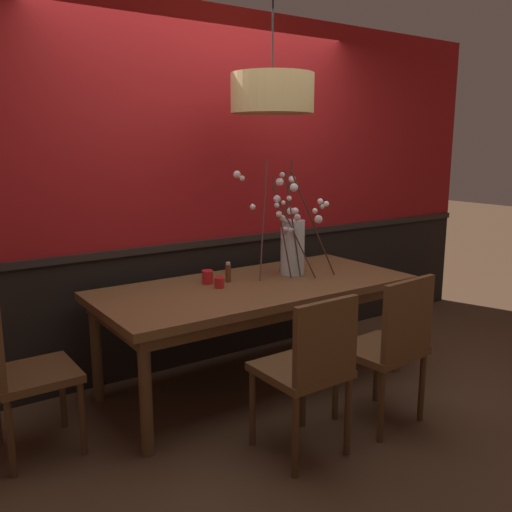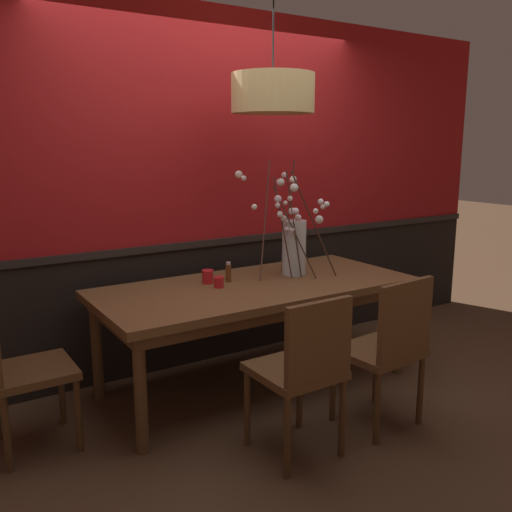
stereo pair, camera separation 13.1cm
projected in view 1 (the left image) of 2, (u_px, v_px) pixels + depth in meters
The scene contains 13 objects.
ground_plane at pixel (256, 384), 3.88m from camera, with size 24.00×24.00×0.00m, color #4C3321.
back_wall at pixel (207, 192), 4.14m from camera, with size 5.71×0.14×2.64m.
dining_table at pixel (256, 295), 3.75m from camera, with size 2.16×0.97×0.73m.
chair_near_side_right at pixel (391, 342), 3.23m from camera, with size 0.48×0.44×0.92m.
chair_head_west_end at pixel (18, 364), 2.90m from camera, with size 0.42×0.43×0.96m.
chair_far_side_right at pixel (232, 279), 4.71m from camera, with size 0.46×0.46×0.94m.
chair_far_side_left at pixel (154, 293), 4.31m from camera, with size 0.44×0.43×0.92m.
chair_near_side_left at pixel (309, 366), 2.90m from camera, with size 0.43×0.44×0.90m.
vase_with_blossoms at pixel (292, 243), 3.95m from camera, with size 0.55×0.65×0.82m.
candle_holder_nearer_center at pixel (219, 282), 3.62m from camera, with size 0.07×0.07×0.07m.
candle_holder_nearer_edge at pixel (207, 277), 3.72m from camera, with size 0.08×0.08×0.09m.
condiment_bottle at pixel (228, 273), 3.76m from camera, with size 0.04×0.04×0.14m.
pendant_lamp at pixel (272, 94), 3.57m from camera, with size 0.54×0.54×0.78m.
Camera 1 is at (-2.06, -2.97, 1.67)m, focal length 38.63 mm.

